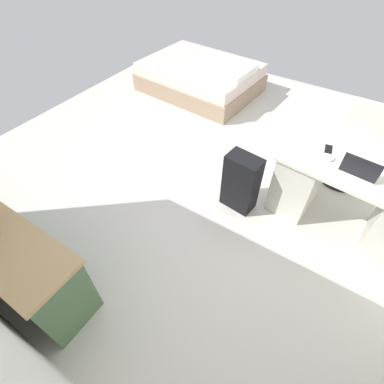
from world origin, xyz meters
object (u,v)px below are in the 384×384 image
Objects in this scene: suitcase_black at (241,183)px; cell_phone_by_mouse at (328,149)px; laptop at (360,170)px; computer_mouse at (331,158)px; office_chair at (354,149)px; credenza at (2,252)px; desk at (347,197)px; bed at (201,77)px.

suitcase_black is 5.00× the size of cell_phone_by_mouse.
laptop is 0.27m from computer_mouse.
office_chair reaches higher than credenza.
credenza is 13.24× the size of cell_phone_by_mouse.
office_chair is at bearing -126.12° from credenza.
laptop is at bearing -158.44° from suitcase_black.
computer_mouse is 0.16m from cell_phone_by_mouse.
computer_mouse is at bearing -132.55° from credenza.
credenza reaches higher than suitcase_black.
desk is 1.59× the size of office_chair.
cell_phone_by_mouse is (-1.99, -2.38, 0.39)m from credenza.
computer_mouse reaches higher than cell_phone_by_mouse.
credenza is at bearing 61.34° from suitcase_black.
desk is 0.75× the size of bed.
credenza is 2.65× the size of suitcase_black.
office_chair reaches higher than desk.
bed is (0.45, -3.98, -0.12)m from credenza.
credenza is at bearing 43.23° from laptop.
computer_mouse is at bearing -148.85° from suitcase_black.
laptop is at bearing 135.04° from cell_phone_by_mouse.
cell_phone_by_mouse is (0.34, -0.14, 0.37)m from desk.
credenza is at bearing 53.03° from computer_mouse.
desk is 4.54× the size of laptop.
suitcase_black is 2.06× the size of laptop.
computer_mouse is at bearing 100.94° from cell_phone_by_mouse.
bed is 2.97m from cell_phone_by_mouse.
desk is at bearing -155.19° from suitcase_black.
cell_phone_by_mouse is at bearing 70.86° from office_chair.
desk is at bearing 147.94° from bed.
office_chair reaches higher than computer_mouse.
cell_phone_by_mouse is (0.23, 0.66, 0.34)m from office_chair.
credenza is at bearing 43.78° from desk.
laptop is (-0.08, 0.88, 0.38)m from office_chair.
computer_mouse is (-2.50, 1.75, 0.53)m from bed.
suitcase_black is at bearing -125.06° from credenza.
suitcase_black is at bearing 15.16° from laptop.
office_chair reaches higher than bed.
desk is at bearing 97.78° from office_chair.
cell_phone_by_mouse is (0.06, -0.15, -0.01)m from computer_mouse.
computer_mouse reaches higher than desk.
laptop is (0.03, 0.07, 0.41)m from desk.
laptop is 0.38m from cell_phone_by_mouse.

